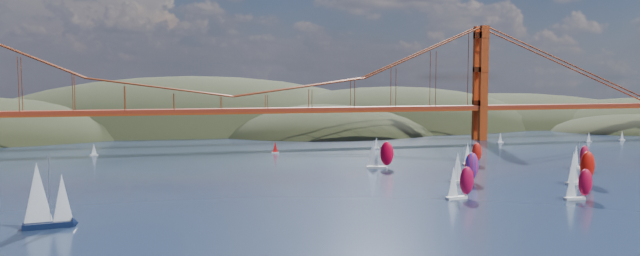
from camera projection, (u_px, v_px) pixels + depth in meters
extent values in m
ellipsoid|color=black|center=(194.00, 153.00, 388.22)|extent=(300.00, 180.00, 96.00)
ellipsoid|color=black|center=(392.00, 147.00, 389.53)|extent=(220.00, 140.00, 76.00)
ellipsoid|color=black|center=(328.00, 147.00, 347.51)|extent=(140.00, 110.00, 48.00)
ellipsoid|color=black|center=(503.00, 136.00, 431.45)|extent=(260.00, 160.00, 60.00)
ellipsoid|color=black|center=(638.00, 138.00, 364.06)|extent=(120.00, 90.00, 28.00)
cube|color=maroon|center=(233.00, 110.00, 272.45)|extent=(440.00, 7.00, 1.60)
cube|color=maroon|center=(233.00, 113.00, 272.55)|extent=(440.00, 7.00, 0.80)
cube|color=maroon|center=(480.00, 83.00, 302.02)|extent=(4.00, 8.50, 55.00)
cube|color=black|center=(48.00, 225.00, 125.84)|extent=(9.80, 3.96, 1.14)
cylinder|color=#99999E|center=(49.00, 188.00, 125.42)|extent=(0.14, 0.14, 13.76)
cone|color=white|center=(37.00, 193.00, 124.63)|extent=(6.02, 6.02, 12.10)
cone|color=white|center=(62.00, 198.00, 126.50)|extent=(4.30, 4.30, 9.63)
cube|color=white|center=(456.00, 198.00, 155.55)|extent=(5.80, 2.49, 0.67)
cylinder|color=#99999E|center=(458.00, 180.00, 155.30)|extent=(0.08, 0.08, 8.43)
cone|color=white|center=(453.00, 182.00, 154.80)|extent=(3.63, 3.63, 7.42)
ellipsoid|color=#A6062E|center=(467.00, 181.00, 156.49)|extent=(4.29, 3.09, 7.08)
cube|color=silver|center=(574.00, 199.00, 154.62)|extent=(5.39, 1.59, 0.64)
cylinder|color=#99999E|center=(576.00, 181.00, 154.33)|extent=(0.08, 0.08, 8.04)
cone|color=white|center=(572.00, 183.00, 154.07)|extent=(3.05, 3.05, 7.08)
ellipsoid|color=#BF0628|center=(585.00, 182.00, 155.00)|extent=(3.79, 2.42, 6.76)
cube|color=white|center=(576.00, 183.00, 176.60)|extent=(6.69, 2.27, 0.79)
cylinder|color=#99999E|center=(578.00, 165.00, 176.27)|extent=(0.10, 0.10, 9.87)
cone|color=white|center=(574.00, 166.00, 175.83)|extent=(3.92, 3.92, 8.68)
ellipsoid|color=#C50D04|center=(587.00, 166.00, 177.36)|extent=(4.79, 3.19, 8.29)
cube|color=white|center=(470.00, 164.00, 215.94)|extent=(5.55, 2.31, 0.65)
cylinder|color=#99999E|center=(470.00, 152.00, 215.70)|extent=(0.08, 0.08, 8.07)
cone|color=white|center=(468.00, 153.00, 215.24)|extent=(3.44, 3.44, 7.10)
ellipsoid|color=red|center=(477.00, 152.00, 216.80)|extent=(4.08, 2.91, 6.78)
cube|color=white|center=(578.00, 168.00, 207.29)|extent=(5.54, 2.51, 0.64)
cylinder|color=#99999E|center=(579.00, 155.00, 207.06)|extent=(0.08, 0.08, 8.03)
cone|color=white|center=(576.00, 156.00, 206.56)|extent=(3.52, 3.52, 7.07)
ellipsoid|color=#B10E2C|center=(584.00, 156.00, 208.26)|extent=(4.13, 3.04, 6.74)
cube|color=silver|center=(376.00, 167.00, 207.87)|extent=(6.56, 3.33, 0.76)
cylinder|color=#99999E|center=(377.00, 152.00, 207.45)|extent=(0.09, 0.09, 9.48)
cone|color=white|center=(373.00, 154.00, 207.49)|extent=(4.33, 4.33, 8.34)
ellipsoid|color=red|center=(387.00, 154.00, 207.49)|extent=(4.99, 3.82, 7.97)
cube|color=silver|center=(461.00, 181.00, 179.75)|extent=(6.11, 1.80, 0.73)
cylinder|color=#99999E|center=(462.00, 165.00, 179.43)|extent=(0.09, 0.09, 9.12)
cone|color=white|center=(458.00, 166.00, 179.13)|extent=(3.46, 3.46, 8.03)
ellipsoid|color=red|center=(472.00, 166.00, 180.19)|extent=(4.30, 2.74, 7.66)
cube|color=silver|center=(94.00, 155.00, 241.64)|extent=(3.00, 1.00, 0.50)
cone|color=white|center=(94.00, 149.00, 241.45)|extent=(2.00, 2.00, 4.20)
cube|color=silver|center=(500.00, 142.00, 289.11)|extent=(3.00, 1.00, 0.50)
cone|color=white|center=(500.00, 137.00, 288.92)|extent=(2.00, 2.00, 4.20)
cube|color=silver|center=(589.00, 142.00, 292.51)|extent=(3.00, 1.00, 0.50)
cone|color=white|center=(589.00, 137.00, 292.32)|extent=(2.00, 2.00, 4.20)
cube|color=silver|center=(622.00, 140.00, 299.53)|extent=(3.00, 1.00, 0.50)
cone|color=white|center=(622.00, 135.00, 299.34)|extent=(2.00, 2.00, 4.20)
cube|color=silver|center=(376.00, 148.00, 265.93)|extent=(3.00, 1.00, 0.50)
cone|color=white|center=(376.00, 143.00, 265.74)|extent=(2.00, 2.00, 4.20)
cube|color=silver|center=(275.00, 153.00, 249.10)|extent=(3.00, 1.00, 0.50)
cone|color=red|center=(275.00, 147.00, 248.91)|extent=(2.00, 2.00, 4.20)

